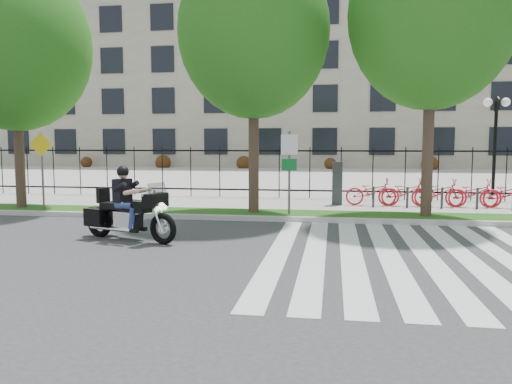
# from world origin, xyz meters

# --- Properties ---
(ground) EXTENTS (120.00, 120.00, 0.00)m
(ground) POSITION_xyz_m (0.00, 0.00, 0.00)
(ground) COLOR #313134
(ground) RESTS_ON ground
(curb) EXTENTS (60.00, 0.20, 0.15)m
(curb) POSITION_xyz_m (0.00, 4.10, 0.07)
(curb) COLOR #B4B1A9
(curb) RESTS_ON ground
(grass_verge) EXTENTS (60.00, 1.50, 0.15)m
(grass_verge) POSITION_xyz_m (0.00, 4.95, 0.07)
(grass_verge) COLOR #1B5014
(grass_verge) RESTS_ON ground
(sidewalk) EXTENTS (60.00, 3.50, 0.15)m
(sidewalk) POSITION_xyz_m (0.00, 7.45, 0.07)
(sidewalk) COLOR #9A9790
(sidewalk) RESTS_ON ground
(plaza) EXTENTS (80.00, 34.00, 0.10)m
(plaza) POSITION_xyz_m (0.00, 25.00, 0.05)
(plaza) COLOR #9A9790
(plaza) RESTS_ON ground
(crosswalk_stripes) EXTENTS (5.70, 8.00, 0.01)m
(crosswalk_stripes) POSITION_xyz_m (4.83, 0.00, 0.01)
(crosswalk_stripes) COLOR silver
(crosswalk_stripes) RESTS_ON ground
(iron_fence) EXTENTS (30.00, 0.06, 2.00)m
(iron_fence) POSITION_xyz_m (0.00, 9.20, 1.15)
(iron_fence) COLOR black
(iron_fence) RESTS_ON sidewalk
(office_building) EXTENTS (60.00, 21.90, 20.15)m
(office_building) POSITION_xyz_m (0.00, 44.92, 9.97)
(office_building) COLOR gray
(office_building) RESTS_ON ground
(lamp_post_left) EXTENTS (1.06, 0.70, 4.25)m
(lamp_post_left) POSITION_xyz_m (-12.00, 12.00, 3.21)
(lamp_post_left) COLOR black
(lamp_post_left) RESTS_ON ground
(lamp_post_right) EXTENTS (1.06, 0.70, 4.25)m
(lamp_post_right) POSITION_xyz_m (10.00, 12.00, 3.21)
(lamp_post_right) COLOR black
(lamp_post_right) RESTS_ON ground
(street_tree_0) EXTENTS (4.91, 4.91, 8.18)m
(street_tree_0) POSITION_xyz_m (-7.06, 4.95, 5.50)
(street_tree_0) COLOR #3A2920
(street_tree_0) RESTS_ON grass_verge
(street_tree_1) EXTENTS (4.59, 4.59, 8.16)m
(street_tree_1) POSITION_xyz_m (0.86, 4.95, 5.65)
(street_tree_1) COLOR #3A2920
(street_tree_1) RESTS_ON grass_verge
(street_tree_2) EXTENTS (4.79, 4.79, 8.59)m
(street_tree_2) POSITION_xyz_m (6.03, 4.95, 5.98)
(street_tree_2) COLOR #3A2920
(street_tree_2) RESTS_ON grass_verge
(bike_share_station) EXTENTS (7.78, 0.86, 1.50)m
(bike_share_station) POSITION_xyz_m (7.32, 7.20, 0.63)
(bike_share_station) COLOR #2D2D33
(bike_share_station) RESTS_ON sidewalk
(sign_pole_regulatory) EXTENTS (0.50, 0.09, 2.50)m
(sign_pole_regulatory) POSITION_xyz_m (2.00, 4.58, 1.74)
(sign_pole_regulatory) COLOR #59595B
(sign_pole_regulatory) RESTS_ON grass_verge
(sign_pole_warning) EXTENTS (0.78, 0.09, 2.49)m
(sign_pole_warning) POSITION_xyz_m (-6.03, 4.58, 1.74)
(sign_pole_warning) COLOR #59595B
(sign_pole_warning) RESTS_ON grass_verge
(motorcycle_rider) EXTENTS (2.62, 1.35, 2.11)m
(motorcycle_rider) POSITION_xyz_m (-1.44, 0.72, 0.70)
(motorcycle_rider) COLOR black
(motorcycle_rider) RESTS_ON ground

